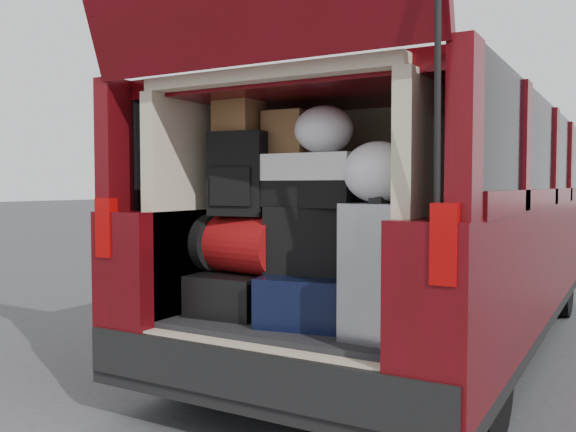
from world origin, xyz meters
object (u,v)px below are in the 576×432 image
black_hardshell (240,292)px  silver_roller (383,270)px  navy_hardshell (314,297)px  backpack (241,174)px  twotone_duffel (309,181)px  red_duffel (244,244)px  black_soft_case (316,240)px

black_hardshell → silver_roller: 0.90m
navy_hardshell → backpack: backpack is taller
twotone_duffel → black_hardshell: bearing=-172.8°
red_duffel → twotone_duffel: 0.50m
black_hardshell → silver_roller: size_ratio=0.89×
navy_hardshell → twotone_duffel: bearing=134.8°
silver_roller → twotone_duffel: size_ratio=1.02×
backpack → navy_hardshell: bearing=-1.9°
black_hardshell → red_duffel: bearing=-28.0°
navy_hardshell → backpack: (-0.42, -0.04, 0.62)m
red_duffel → silver_roller: bearing=1.0°
navy_hardshell → twotone_duffel: size_ratio=0.93×
black_soft_case → twotone_duffel: twotone_duffel is taller
silver_roller → red_duffel: (-0.83, 0.11, 0.07)m
silver_roller → twotone_duffel: twotone_duffel is taller
navy_hardshell → silver_roller: 0.46m
silver_roller → navy_hardshell: bearing=167.7°
red_duffel → black_hardshell: bearing=164.1°
navy_hardshell → twotone_duffel: twotone_duffel is taller
black_hardshell → silver_roller: silver_roller is taller
black_hardshell → red_duffel: (0.04, -0.02, 0.26)m
black_soft_case → backpack: bearing=-178.4°
silver_roller → backpack: size_ratio=1.38×
black_soft_case → twotone_duffel: bearing=158.8°
red_duffel → twotone_duffel: bearing=15.6°
black_hardshell → navy_hardshell: 0.46m
silver_roller → red_duffel: size_ratio=1.27×
black_hardshell → backpack: size_ratio=1.22×
red_duffel → backpack: 0.38m
navy_hardshell → backpack: size_ratio=1.25×
navy_hardshell → backpack: 0.75m
silver_roller → black_hardshell: bearing=175.3°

